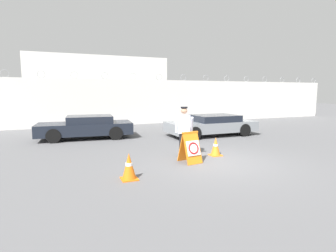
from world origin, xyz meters
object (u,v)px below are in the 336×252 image
(parked_car_front_coupe, at_px, (86,127))
(parked_car_rear_sedan, at_px, (212,125))
(traffic_cone_near, at_px, (216,147))
(security_guard, at_px, (184,129))
(traffic_cone_mid, at_px, (129,166))
(barricade_sign, at_px, (191,147))

(parked_car_front_coupe, relative_size, parked_car_rear_sedan, 0.97)
(traffic_cone_near, height_order, parked_car_front_coupe, parked_car_front_coupe)
(parked_car_rear_sedan, bearing_deg, parked_car_front_coupe, -14.13)
(security_guard, bearing_deg, traffic_cone_mid, -121.38)
(traffic_cone_mid, xyz_separation_m, parked_car_rear_sedan, (5.76, 5.38, 0.22))
(parked_car_rear_sedan, bearing_deg, barricade_sign, 51.34)
(security_guard, height_order, traffic_cone_mid, security_guard)
(traffic_cone_near, bearing_deg, security_guard, 166.55)
(parked_car_front_coupe, bearing_deg, traffic_cone_near, 130.87)
(traffic_cone_mid, height_order, parked_car_rear_sedan, parked_car_rear_sedan)
(traffic_cone_mid, relative_size, parked_car_front_coupe, 0.15)
(traffic_cone_mid, bearing_deg, barricade_sign, 22.00)
(barricade_sign, xyz_separation_m, parked_car_front_coupe, (-2.79, 5.98, 0.08))
(traffic_cone_mid, height_order, parked_car_front_coupe, parked_car_front_coupe)
(security_guard, bearing_deg, traffic_cone_near, 9.73)
(parked_car_front_coupe, distance_m, parked_car_rear_sedan, 6.47)
(barricade_sign, bearing_deg, parked_car_rear_sedan, 43.27)
(security_guard, bearing_deg, parked_car_rear_sedan, 70.69)
(traffic_cone_near, bearing_deg, parked_car_rear_sedan, 60.60)
(barricade_sign, relative_size, parked_car_front_coupe, 0.22)
(security_guard, distance_m, parked_car_rear_sedan, 5.02)
(barricade_sign, height_order, parked_car_front_coupe, parked_car_front_coupe)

